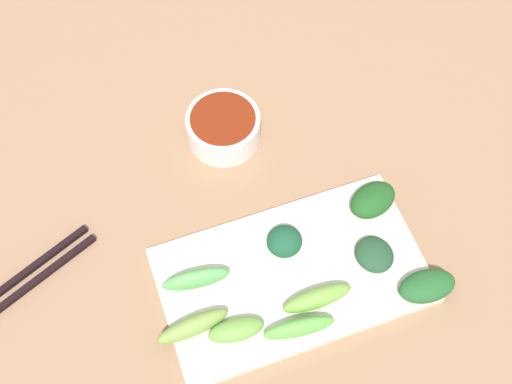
{
  "coord_description": "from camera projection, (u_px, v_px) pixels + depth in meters",
  "views": [
    {
      "loc": [
        0.36,
        -0.13,
        0.79
      ],
      "look_at": [
        -0.03,
        0.01,
        0.05
      ],
      "focal_mm": 45.65,
      "sensor_mm": 36.0,
      "label": 1
    }
  ],
  "objects": [
    {
      "name": "sauce_bowl",
      "position": [
        223.0,
        126.0,
        0.9
      ],
      "size": [
        0.1,
        0.1,
        0.05
      ],
      "color": "white",
      "rests_on": "tabletop"
    },
    {
      "name": "serving_plate",
      "position": [
        292.0,
        275.0,
        0.82
      ],
      "size": [
        0.19,
        0.33,
        0.01
      ],
      "primitive_type": "cube",
      "color": "silver",
      "rests_on": "tabletop"
    },
    {
      "name": "broccoli_leafy_5",
      "position": [
        373.0,
        200.0,
        0.85
      ],
      "size": [
        0.06,
        0.08,
        0.03
      ],
      "primitive_type": "ellipsoid",
      "rotation": [
        0.0,
        0.0,
        0.3
      ],
      "color": "#1E541F",
      "rests_on": "serving_plate"
    },
    {
      "name": "broccoli_leafy_6",
      "position": [
        427.0,
        286.0,
        0.79
      ],
      "size": [
        0.05,
        0.07,
        0.03
      ],
      "primitive_type": "ellipsoid",
      "rotation": [
        0.0,
        0.0,
        -0.07
      ],
      "color": "#235C2A",
      "rests_on": "serving_plate"
    },
    {
      "name": "broccoli_stalk_7",
      "position": [
        236.0,
        330.0,
        0.77
      ],
      "size": [
        0.03,
        0.07,
        0.02
      ],
      "primitive_type": "ellipsoid",
      "rotation": [
        0.0,
        0.0,
        -0.09
      ],
      "color": "#69A142",
      "rests_on": "serving_plate"
    },
    {
      "name": "broccoli_stalk_1",
      "position": [
        196.0,
        279.0,
        0.79
      ],
      "size": [
        0.03,
        0.09,
        0.03
      ],
      "primitive_type": "ellipsoid",
      "rotation": [
        0.0,
        0.0,
        -0.11
      ],
      "color": "#5EB15A",
      "rests_on": "serving_plate"
    },
    {
      "name": "broccoli_leafy_2",
      "position": [
        284.0,
        241.0,
        0.82
      ],
      "size": [
        0.05,
        0.05,
        0.03
      ],
      "primitive_type": "ellipsoid",
      "rotation": [
        0.0,
        0.0,
        -0.09
      ],
      "color": "#1A5132",
      "rests_on": "serving_plate"
    },
    {
      "name": "chopsticks",
      "position": [
        15.0,
        289.0,
        0.81
      ],
      "size": [
        0.11,
        0.22,
        0.01
      ],
      "rotation": [
        0.0,
        0.0,
        0.4
      ],
      "color": "black",
      "rests_on": "tabletop"
    },
    {
      "name": "broccoli_stalk_8",
      "position": [
        317.0,
        298.0,
        0.78
      ],
      "size": [
        0.03,
        0.09,
        0.03
      ],
      "primitive_type": "ellipsoid",
      "rotation": [
        0.0,
        0.0,
        -0.01
      ],
      "color": "#71A742",
      "rests_on": "serving_plate"
    },
    {
      "name": "tabletop",
      "position": [
        254.0,
        228.0,
        0.87
      ],
      "size": [
        2.1,
        2.1,
        0.02
      ],
      "primitive_type": "cube",
      "color": "#967353",
      "rests_on": "ground"
    },
    {
      "name": "broccoli_leafy_3",
      "position": [
        374.0,
        254.0,
        0.81
      ],
      "size": [
        0.06,
        0.06,
        0.02
      ],
      "primitive_type": "ellipsoid",
      "rotation": [
        0.0,
        0.0,
        0.22
      ],
      "color": "#21492C",
      "rests_on": "serving_plate"
    },
    {
      "name": "broccoli_stalk_4",
      "position": [
        298.0,
        328.0,
        0.77
      ],
      "size": [
        0.03,
        0.09,
        0.03
      ],
      "primitive_type": "ellipsoid",
      "rotation": [
        0.0,
        0.0,
        -0.12
      ],
      "color": "#5EB847",
      "rests_on": "serving_plate"
    },
    {
      "name": "broccoli_stalk_0",
      "position": [
        193.0,
        326.0,
        0.77
      ],
      "size": [
        0.03,
        0.09,
        0.03
      ],
      "primitive_type": "ellipsoid",
      "rotation": [
        0.0,
        0.0,
        0.08
      ],
      "color": "#799F47",
      "rests_on": "serving_plate"
    }
  ]
}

